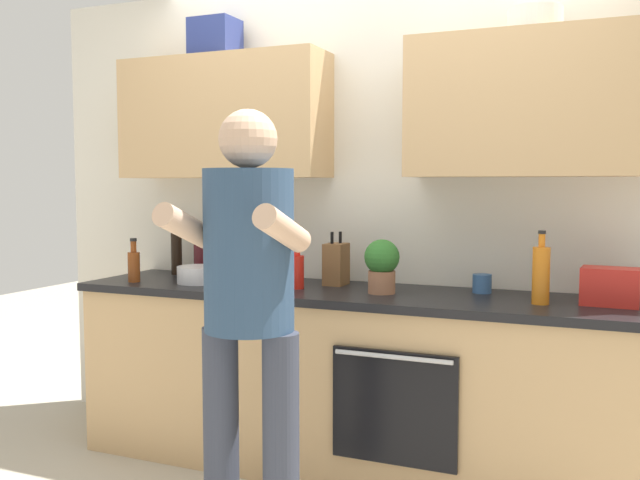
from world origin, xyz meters
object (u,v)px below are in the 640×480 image
(person_standing, at_px, (249,294))
(cup_tea, at_px, (482,284))
(bottle_hotsauce, at_px, (297,270))
(bottle_soy, at_px, (176,250))
(bottle_juice, at_px, (541,274))
(potted_herb, at_px, (382,264))
(bottle_water, at_px, (242,260))
(bottle_wine, at_px, (200,253))
(mixing_bowl, at_px, (199,275))
(grocery_bag_crisps, at_px, (610,287))
(knife_block, at_px, (336,264))
(bottle_vinegar, at_px, (134,265))

(person_standing, xyz_separation_m, cup_tea, (0.70, 1.03, -0.06))
(bottle_hotsauce, xyz_separation_m, cup_tea, (0.87, 0.22, -0.05))
(bottle_soy, bearing_deg, cup_tea, -0.25)
(bottle_juice, height_order, potted_herb, bottle_juice)
(bottle_water, relative_size, cup_tea, 2.96)
(bottle_wine, relative_size, mixing_bowl, 1.33)
(bottle_juice, xyz_separation_m, grocery_bag_crisps, (0.28, 0.08, -0.05))
(knife_block, bearing_deg, bottle_vinegar, -162.88)
(bottle_wine, xyz_separation_m, bottle_vinegar, (-0.19, -0.35, -0.04))
(bottle_hotsauce, xyz_separation_m, grocery_bag_crisps, (1.43, 0.09, -0.01))
(bottle_juice, distance_m, grocery_bag_crisps, 0.29)
(mixing_bowl, height_order, knife_block, knife_block)
(bottle_soy, relative_size, cup_tea, 3.50)
(bottle_juice, relative_size, potted_herb, 1.24)
(person_standing, xyz_separation_m, mixing_bowl, (-0.72, 0.79, -0.06))
(bottle_wine, xyz_separation_m, bottle_soy, (-0.16, -0.00, 0.01))
(bottle_wine, bearing_deg, bottle_hotsauce, -18.24)
(person_standing, bearing_deg, knife_block, 92.22)
(bottle_hotsauce, bearing_deg, bottle_wine, 161.76)
(bottle_water, height_order, bottle_vinegar, bottle_water)
(bottle_juice, xyz_separation_m, cup_tea, (-0.29, 0.21, -0.09))
(bottle_hotsauce, height_order, bottle_juice, bottle_juice)
(bottle_vinegar, xyz_separation_m, grocery_bag_crisps, (2.32, 0.21, -0.01))
(bottle_hotsauce, xyz_separation_m, bottle_juice, (1.15, 0.01, 0.04))
(bottle_water, relative_size, bottle_vinegar, 1.14)
(bottle_wine, bearing_deg, bottle_water, -21.08)
(bottle_juice, xyz_separation_m, mixing_bowl, (-1.71, -0.03, -0.09))
(bottle_vinegar, bearing_deg, potted_herb, 6.01)
(bottle_water, bearing_deg, bottle_juice, -3.55)
(person_standing, distance_m, knife_block, 1.00)
(bottle_vinegar, height_order, grocery_bag_crisps, bottle_vinegar)
(bottle_vinegar, bearing_deg, mixing_bowl, 16.13)
(bottle_soy, relative_size, knife_block, 1.15)
(knife_block, distance_m, potted_herb, 0.35)
(bottle_soy, xyz_separation_m, mixing_bowl, (0.31, -0.25, -0.09))
(person_standing, height_order, grocery_bag_crisps, person_standing)
(bottle_hotsauce, distance_m, bottle_soy, 0.89)
(bottle_wine, height_order, bottle_vinegar, bottle_wine)
(person_standing, relative_size, bottle_hotsauce, 7.07)
(person_standing, bearing_deg, bottle_soy, 134.93)
(bottle_wine, xyz_separation_m, grocery_bag_crisps, (2.13, -0.14, -0.05))
(bottle_hotsauce, bearing_deg, bottle_juice, 0.34)
(person_standing, relative_size, grocery_bag_crisps, 7.25)
(bottle_juice, relative_size, mixing_bowl, 1.42)
(bottle_wine, xyz_separation_m, knife_block, (0.83, -0.03, -0.02))
(bottle_water, bearing_deg, mixing_bowl, -147.65)
(bottle_water, distance_m, cup_tea, 1.24)
(mixing_bowl, bearing_deg, bottle_water, 32.35)
(bottle_wine, height_order, knife_block, bottle_wine)
(bottle_hotsauce, height_order, bottle_soy, bottle_soy)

